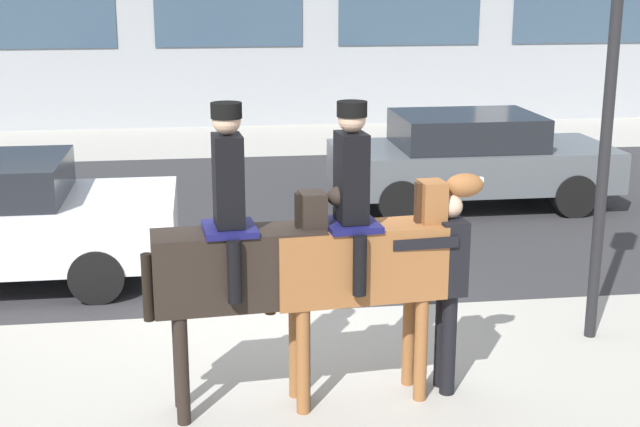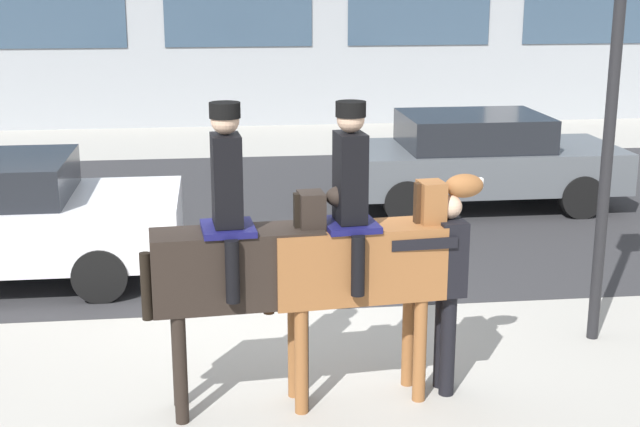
{
  "view_description": "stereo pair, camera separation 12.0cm",
  "coord_description": "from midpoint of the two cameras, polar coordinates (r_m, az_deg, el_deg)",
  "views": [
    {
      "loc": [
        -0.77,
        -8.42,
        3.48
      ],
      "look_at": [
        0.25,
        -0.97,
        1.47
      ],
      "focal_mm": 50.0,
      "sensor_mm": 36.0,
      "label": 1
    },
    {
      "loc": [
        -0.65,
        -8.43,
        3.48
      ],
      "look_at": [
        0.25,
        -0.97,
        1.47
      ],
      "focal_mm": 50.0,
      "sensor_mm": 36.0,
      "label": 2
    }
  ],
  "objects": [
    {
      "name": "ground_plane",
      "position": [
        9.14,
        -1.93,
        -7.42
      ],
      "size": [
        80.0,
        80.0,
        0.0
      ],
      "primitive_type": "plane",
      "color": "#9E9B93"
    },
    {
      "name": "road_surface",
      "position": [
        13.64,
        -3.67,
        0.16
      ],
      "size": [
        24.42,
        8.5,
        0.01
      ],
      "color": "#2D2D30",
      "rests_on": "ground_plane"
    },
    {
      "name": "mounted_horse_lead",
      "position": [
        7.12,
        -4.59,
        -2.88
      ],
      "size": [
        1.79,
        0.65,
        2.55
      ],
      "rotation": [
        0.0,
        0.0,
        0.08
      ],
      "color": "black",
      "rests_on": "ground_plane"
    },
    {
      "name": "mounted_horse_companion",
      "position": [
        7.28,
        3.18,
        -2.5
      ],
      "size": [
        1.85,
        0.65,
        2.54
      ],
      "rotation": [
        0.0,
        0.0,
        0.1
      ],
      "color": "brown",
      "rests_on": "ground_plane"
    },
    {
      "name": "pedestrian_bystander",
      "position": [
        7.56,
        8.52,
        -4.1
      ],
      "size": [
        0.82,
        0.47,
        1.74
      ],
      "rotation": [
        0.0,
        0.0,
        -3.07
      ],
      "color": "black",
      "rests_on": "ground_plane"
    },
    {
      "name": "street_car_far_lane",
      "position": [
        13.98,
        10.24,
        3.48
      ],
      "size": [
        4.28,
        1.96,
        1.45
      ],
      "color": "#51565B",
      "rests_on": "ground_plane"
    },
    {
      "name": "traffic_light",
      "position": [
        8.71,
        18.81,
        9.38
      ],
      "size": [
        0.24,
        0.29,
        4.11
      ],
      "color": "black",
      "rests_on": "ground_plane"
    }
  ]
}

